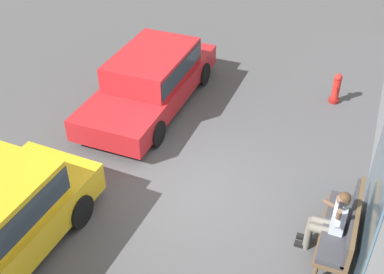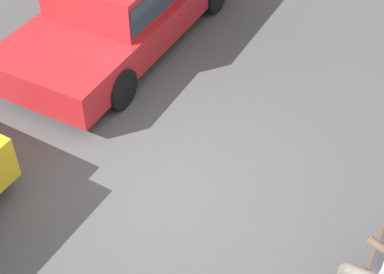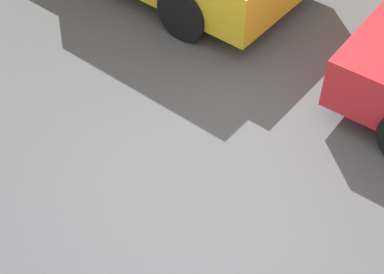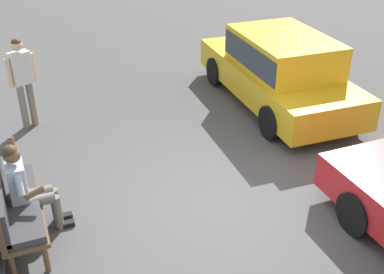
% 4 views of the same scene
% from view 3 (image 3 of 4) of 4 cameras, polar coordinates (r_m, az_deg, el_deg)
% --- Properties ---
extents(ground_plane, '(60.00, 60.00, 0.00)m').
position_cam_3_polar(ground_plane, '(5.08, 2.43, -5.61)').
color(ground_plane, '#4C4C4F').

